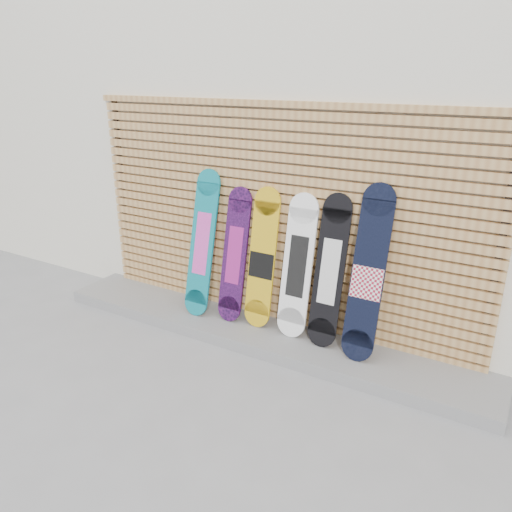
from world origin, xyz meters
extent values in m
plane|color=gray|center=(0.00, 0.00, 0.00)|extent=(80.00, 80.00, 0.00)
cube|color=beige|center=(0.50, 3.50, 1.80)|extent=(12.00, 5.00, 3.60)
cube|color=slate|center=(-0.15, 0.68, 0.06)|extent=(4.60, 0.70, 0.12)
cube|color=#B08049|center=(-0.15, 0.97, 0.14)|extent=(4.20, 0.05, 0.08)
cube|color=#B08049|center=(-0.15, 0.97, 0.23)|extent=(4.20, 0.05, 0.08)
cube|color=#B08049|center=(-0.15, 0.97, 0.33)|extent=(4.20, 0.05, 0.07)
cube|color=#B08049|center=(-0.15, 0.97, 0.43)|extent=(4.20, 0.05, 0.07)
cube|color=#B08049|center=(-0.15, 0.97, 0.53)|extent=(4.20, 0.05, 0.07)
cube|color=#B08049|center=(-0.15, 0.97, 0.62)|extent=(4.20, 0.05, 0.07)
cube|color=#B08049|center=(-0.15, 0.97, 0.72)|extent=(4.20, 0.05, 0.07)
cube|color=#B08049|center=(-0.15, 0.97, 0.82)|extent=(4.20, 0.05, 0.07)
cube|color=#B08049|center=(-0.15, 0.97, 0.91)|extent=(4.20, 0.05, 0.07)
cube|color=#B08049|center=(-0.15, 0.97, 1.01)|extent=(4.20, 0.05, 0.08)
cube|color=#B08049|center=(-0.15, 0.97, 1.11)|extent=(4.20, 0.05, 0.08)
cube|color=#B08049|center=(-0.15, 0.97, 1.20)|extent=(4.20, 0.05, 0.08)
cube|color=#B08049|center=(-0.15, 0.97, 1.30)|extent=(4.20, 0.05, 0.08)
cube|color=#B08049|center=(-0.15, 0.97, 1.40)|extent=(4.20, 0.05, 0.08)
cube|color=#B08049|center=(-0.15, 0.97, 1.50)|extent=(4.20, 0.05, 0.08)
cube|color=#B08049|center=(-0.15, 0.97, 1.59)|extent=(4.20, 0.05, 0.08)
cube|color=#B08049|center=(-0.15, 0.97, 1.69)|extent=(4.20, 0.05, 0.08)
cube|color=#B08049|center=(-0.15, 0.97, 1.79)|extent=(4.20, 0.05, 0.08)
cube|color=#B08049|center=(-0.15, 0.97, 1.88)|extent=(4.20, 0.05, 0.08)
cube|color=#B08049|center=(-0.15, 0.97, 1.98)|extent=(4.20, 0.05, 0.08)
cube|color=#B08049|center=(-0.15, 0.97, 2.08)|extent=(4.20, 0.05, 0.08)
cube|color=#B08049|center=(-0.15, 0.97, 2.17)|extent=(4.20, 0.05, 0.08)
cube|color=black|center=(-2.17, 0.99, 1.12)|extent=(0.06, 0.04, 2.23)
cube|color=black|center=(1.87, 0.99, 1.12)|extent=(0.06, 0.04, 2.23)
cube|color=#B08049|center=(-0.15, 0.97, 2.26)|extent=(4.26, 0.07, 0.06)
cube|color=#0D7381|center=(-0.87, 0.75, 0.87)|extent=(0.28, 0.32, 1.23)
cylinder|color=#0D7381|center=(-0.87, 0.60, 0.25)|extent=(0.28, 0.09, 0.27)
cylinder|color=#0D7381|center=(-0.87, 0.90, 1.48)|extent=(0.28, 0.09, 0.27)
cube|color=#E952C0|center=(-0.87, 0.75, 0.87)|extent=(0.17, 0.18, 0.63)
cube|color=black|center=(-0.49, 0.79, 0.80)|extent=(0.26, 0.26, 1.10)
cylinder|color=black|center=(-0.49, 0.66, 0.25)|extent=(0.26, 0.08, 0.26)
cylinder|color=black|center=(-0.49, 0.91, 1.34)|extent=(0.26, 0.08, 0.26)
cube|color=#961E77|center=(-0.49, 0.79, 0.80)|extent=(0.16, 0.15, 0.57)
cube|color=gold|center=(-0.19, 0.81, 0.81)|extent=(0.28, 0.23, 1.12)
cylinder|color=gold|center=(-0.19, 0.70, 0.26)|extent=(0.28, 0.07, 0.28)
cylinder|color=gold|center=(-0.19, 0.91, 1.37)|extent=(0.28, 0.07, 0.28)
cube|color=black|center=(-0.19, 0.79, 0.74)|extent=(0.27, 0.07, 0.25)
cube|color=white|center=(0.20, 0.80, 0.81)|extent=(0.30, 0.23, 1.09)
cylinder|color=white|center=(0.20, 0.70, 0.26)|extent=(0.30, 0.08, 0.29)
cylinder|color=white|center=(0.20, 0.91, 1.35)|extent=(0.30, 0.08, 0.29)
cube|color=black|center=(0.20, 0.80, 0.81)|extent=(0.18, 0.14, 0.58)
cube|color=black|center=(0.53, 0.79, 0.83)|extent=(0.28, 0.26, 1.14)
cylinder|color=black|center=(0.53, 0.67, 0.26)|extent=(0.28, 0.08, 0.28)
cylinder|color=black|center=(0.53, 0.91, 1.40)|extent=(0.28, 0.08, 0.28)
cube|color=silver|center=(0.53, 0.79, 0.83)|extent=(0.17, 0.15, 0.60)
cube|color=black|center=(0.90, 0.75, 0.89)|extent=(0.29, 0.31, 1.27)
cylinder|color=black|center=(0.90, 0.61, 0.26)|extent=(0.29, 0.09, 0.29)
cylinder|color=black|center=(0.90, 0.90, 1.52)|extent=(0.29, 0.09, 0.29)
cube|color=white|center=(0.90, 0.74, 0.82)|extent=(0.28, 0.09, 0.28)
camera|label=1|loc=(2.06, -3.18, 2.55)|focal=35.00mm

